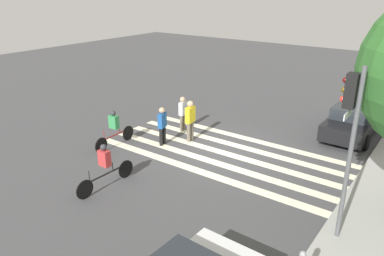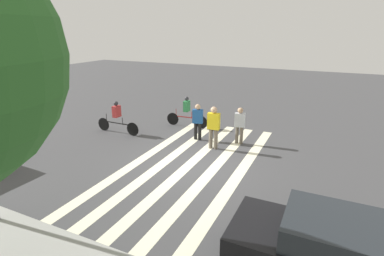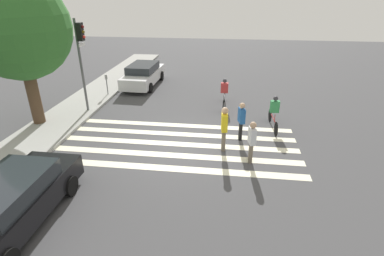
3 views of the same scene
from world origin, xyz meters
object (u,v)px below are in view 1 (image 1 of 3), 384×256
pedestrian_adult_yellow_jacket (190,119)px  cyclist_far_lane (105,165)px  cyclist_near_curb (114,127)px  traffic_light (350,124)px  car_parked_far_curb (355,119)px  pedestrian_adult_blue_shirt (162,124)px  pedestrian_child_with_backpack (183,112)px

pedestrian_adult_yellow_jacket → cyclist_far_lane: size_ratio=0.76×
cyclist_far_lane → cyclist_near_curb: bearing=-136.8°
traffic_light → cyclist_near_curb: 9.79m
car_parked_far_curb → pedestrian_adult_blue_shirt: bearing=-45.8°
cyclist_near_curb → pedestrian_adult_yellow_jacket: bearing=133.3°
cyclist_far_lane → cyclist_near_curb: 3.53m
pedestrian_adult_yellow_jacket → cyclist_near_curb: pedestrian_adult_yellow_jacket is taller
cyclist_near_curb → car_parked_far_curb: bearing=130.2°
pedestrian_child_with_backpack → cyclist_near_curb: bearing=-31.6°
pedestrian_adult_blue_shirt → cyclist_far_lane: bearing=177.4°
pedestrian_adult_yellow_jacket → car_parked_far_curb: (-5.06, 5.63, -0.30)m
cyclist_far_lane → car_parked_far_curb: bearing=152.2°
pedestrian_adult_blue_shirt → cyclist_near_curb: bearing=115.9°
pedestrian_adult_yellow_jacket → cyclist_far_lane: pedestrian_adult_yellow_jacket is taller
traffic_light → pedestrian_adult_blue_shirt: traffic_light is taller
pedestrian_adult_yellow_jacket → cyclist_near_curb: (2.36, -2.25, -0.18)m
pedestrian_adult_yellow_jacket → pedestrian_adult_blue_shirt: bearing=-39.1°
pedestrian_adult_blue_shirt → cyclist_near_curb: (1.31, -1.54, -0.09)m
traffic_light → pedestrian_child_with_backpack: (-4.05, -8.23, -2.41)m
pedestrian_adult_blue_shirt → cyclist_near_curb: size_ratio=0.74×
pedestrian_child_with_backpack → cyclist_far_lane: size_ratio=0.68×
traffic_light → pedestrian_adult_yellow_jacket: traffic_light is taller
pedestrian_adult_yellow_jacket → pedestrian_child_with_backpack: bearing=-133.4°
pedestrian_child_with_backpack → cyclist_far_lane: (5.80, 1.17, -0.07)m
traffic_light → cyclist_near_curb: (-0.86, -9.43, -2.48)m
pedestrian_child_with_backpack → cyclist_near_curb: 3.41m
pedestrian_adult_yellow_jacket → traffic_light: bearing=60.8°
cyclist_near_curb → car_parked_far_curb: cyclist_near_curb is taller
pedestrian_adult_blue_shirt → car_parked_far_curb: 8.81m
cyclist_far_lane → pedestrian_adult_yellow_jacket: bearing=-177.7°
pedestrian_adult_yellow_jacket → pedestrian_adult_blue_shirt: size_ratio=1.09×
cyclist_far_lane → car_parked_far_curb: cyclist_far_lane is taller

